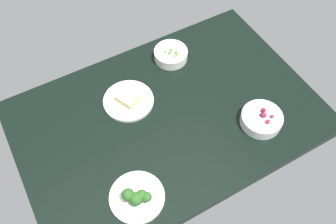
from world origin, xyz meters
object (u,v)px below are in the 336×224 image
object	(u,v)px
plate_sandwich	(128,100)
plate_broccoli	(137,197)
bowl_berries	(262,119)
bowl_peas	(171,54)

from	to	relation	value
plate_sandwich	plate_broccoli	size ratio (longest dim) A/B	1.07
plate_sandwich	plate_broccoli	xyz separation A→B (cm)	(-16.58, -41.31, 0.92)
bowl_berries	plate_broccoli	bearing A→B (deg)	-175.54
plate_sandwich	plate_broccoli	world-z (taller)	plate_broccoli
plate_sandwich	plate_broccoli	bearing A→B (deg)	-111.87
plate_broccoli	bowl_berries	world-z (taller)	plate_broccoli
plate_sandwich	bowl_berries	size ratio (longest dim) A/B	1.27
bowl_berries	plate_sandwich	bearing A→B (deg)	139.66
plate_broccoli	bowl_peas	bearing A→B (deg)	50.36
bowl_berries	bowl_peas	xyz separation A→B (cm)	(-14.61, 49.81, -0.08)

